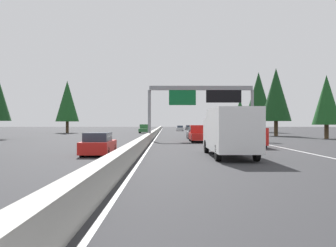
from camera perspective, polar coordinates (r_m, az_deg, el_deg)
ground_plane at (r=62.46m, az=-1.86°, el=-1.87°), size 320.00×320.00×0.00m
median_barrier at (r=82.44m, az=-1.70°, el=-1.10°), size 180.00×0.56×0.90m
shoulder_stripe_right at (r=73.10m, az=7.41°, el=-1.59°), size 160.00×0.16×0.01m
shoulder_stripe_median at (r=72.44m, az=-1.46°, el=-1.61°), size 160.00×0.16×0.01m
sign_gantry_overhead at (r=45.05m, az=5.25°, el=4.02°), size 0.50×12.68×6.54m
box_truck_far_center at (r=23.46m, az=9.27°, el=-1.09°), size 8.50×2.40×2.95m
pickup_mid_right at (r=42.59m, az=4.69°, el=-1.53°), size 5.60×2.00×1.86m
sedan_distant_b at (r=50.85m, az=3.95°, el=-1.54°), size 4.40×1.80×1.47m
sedan_mid_left at (r=103.13m, az=1.82°, el=-0.75°), size 4.40×1.80×1.47m
sedan_far_left at (r=118.08m, az=3.11°, el=-0.65°), size 4.40×1.80×1.47m
minivan_near_right at (r=33.63m, az=12.35°, el=-1.88°), size 5.00×1.95×1.69m
oncoming_near at (r=24.96m, az=-10.54°, el=-3.16°), size 4.40×1.80×1.47m
oncoming_far at (r=80.83m, az=-3.65°, el=-0.79°), size 5.60×2.00×1.86m
conifer_right_near at (r=54.65m, az=22.94°, el=3.32°), size 3.78×3.78×8.58m
conifer_right_mid at (r=63.94m, az=16.09°, el=4.23°), size 4.89×4.89×11.12m
conifer_right_far at (r=90.33m, az=13.59°, el=4.14°), size 6.19×6.19×14.06m
conifer_right_distant at (r=105.17m, az=10.89°, el=1.81°), size 3.87×3.87×8.81m
conifer_left_mid at (r=83.71m, az=-15.06°, el=3.30°), size 4.96×4.96×11.27m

